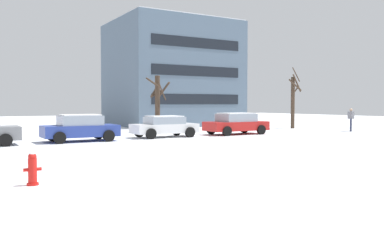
{
  "coord_description": "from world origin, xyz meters",
  "views": [
    {
      "loc": [
        -1.62,
        -13.39,
        2.09
      ],
      "look_at": [
        9.52,
        5.62,
        1.21
      ],
      "focal_mm": 38.51,
      "sensor_mm": 36.0,
      "label": 1
    }
  ],
  "objects_px": {
    "parked_car_red": "(236,123)",
    "pedestrian_crossing": "(351,118)",
    "parked_car_blue": "(80,128)",
    "parked_car_white": "(164,126)",
    "fire_hydrant": "(32,168)"
  },
  "relations": [
    {
      "from": "fire_hydrant",
      "to": "parked_car_red",
      "type": "relative_size",
      "value": 0.2
    },
    {
      "from": "parked_car_blue",
      "to": "parked_car_red",
      "type": "bearing_deg",
      "value": -0.7
    },
    {
      "from": "parked_car_white",
      "to": "parked_car_red",
      "type": "bearing_deg",
      "value": -3.28
    },
    {
      "from": "fire_hydrant",
      "to": "parked_car_red",
      "type": "xyz_separation_m",
      "value": [
        14.97,
        11.53,
        0.31
      ]
    },
    {
      "from": "parked_car_white",
      "to": "parked_car_red",
      "type": "relative_size",
      "value": 0.94
    },
    {
      "from": "parked_car_blue",
      "to": "pedestrian_crossing",
      "type": "bearing_deg",
      "value": -6.04
    },
    {
      "from": "parked_car_white",
      "to": "pedestrian_crossing",
      "type": "distance_m",
      "value": 14.72
    },
    {
      "from": "parked_car_red",
      "to": "parked_car_blue",
      "type": "bearing_deg",
      "value": 179.3
    },
    {
      "from": "pedestrian_crossing",
      "to": "parked_car_white",
      "type": "bearing_deg",
      "value": 171.12
    },
    {
      "from": "parked_car_blue",
      "to": "parked_car_white",
      "type": "height_order",
      "value": "parked_car_blue"
    },
    {
      "from": "parked_car_blue",
      "to": "parked_car_white",
      "type": "xyz_separation_m",
      "value": [
        5.3,
        0.17,
        -0.07
      ]
    },
    {
      "from": "parked_car_red",
      "to": "pedestrian_crossing",
      "type": "xyz_separation_m",
      "value": [
        9.25,
        -1.97,
        0.27
      ]
    },
    {
      "from": "fire_hydrant",
      "to": "pedestrian_crossing",
      "type": "height_order",
      "value": "pedestrian_crossing"
    },
    {
      "from": "pedestrian_crossing",
      "to": "fire_hydrant",
      "type": "bearing_deg",
      "value": -158.46
    },
    {
      "from": "parked_car_blue",
      "to": "parked_car_white",
      "type": "relative_size",
      "value": 1.0
    }
  ]
}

